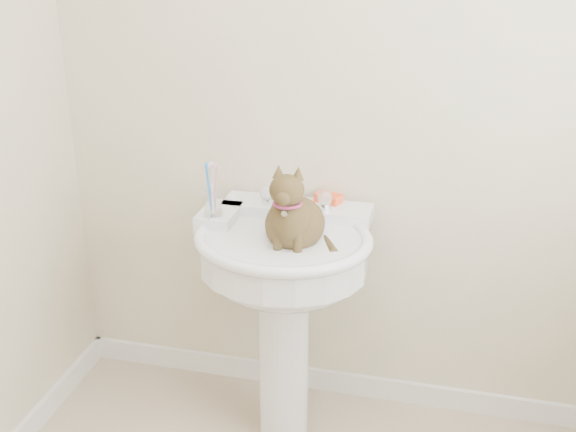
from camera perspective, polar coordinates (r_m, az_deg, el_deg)
The scene contains 7 objects.
wall_back at distance 2.47m, azimuth 5.67°, elevation 10.24°, with size 2.20×0.00×2.50m, color beige, non-canonical shape.
baseboard_back at distance 2.98m, azimuth 4.71°, elevation -13.03°, with size 2.20×0.02×0.09m, color white.
pedestal_sink at distance 2.44m, azimuth -0.40°, elevation -4.62°, with size 0.61×0.60×0.84m.
faucet at distance 2.48m, azimuth 0.49°, elevation 1.49°, with size 0.28×0.12×0.14m.
soap_bar at distance 2.55m, azimuth 3.22°, elevation 1.42°, with size 0.09×0.06×0.03m, color #F84C20.
toothbrush_cup at distance 2.43m, azimuth -5.96°, elevation 1.07°, with size 0.07×0.07×0.18m.
cat at distance 2.31m, azimuth 0.42°, elevation -0.25°, with size 0.21×0.27×0.39m.
Camera 1 is at (0.34, -1.29, 1.80)m, focal length 45.00 mm.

